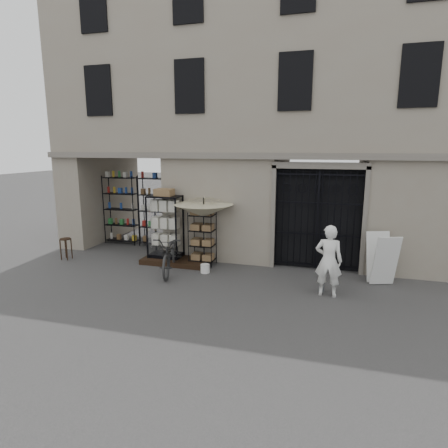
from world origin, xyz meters
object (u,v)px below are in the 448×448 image
(wooden_stool, at_px, (66,248))
(easel_sign, at_px, (382,259))
(wire_rack, at_px, (202,239))
(display_cabinet, at_px, (165,230))
(shopkeeper, at_px, (327,295))
(bicycle, at_px, (172,272))
(white_bucket, at_px, (205,268))
(market_umbrella, at_px, (204,207))
(steel_bollard, at_px, (322,277))

(wooden_stool, bearing_deg, easel_sign, 2.44)
(wire_rack, bearing_deg, display_cabinet, 166.88)
(wire_rack, height_order, easel_sign, wire_rack)
(shopkeeper, distance_m, easel_sign, 1.90)
(display_cabinet, height_order, wire_rack, display_cabinet)
(bicycle, relative_size, shopkeeper, 1.21)
(bicycle, bearing_deg, white_bucket, -0.78)
(display_cabinet, height_order, wooden_stool, display_cabinet)
(white_bucket, bearing_deg, shopkeeper, -12.77)
(white_bucket, bearing_deg, display_cabinet, 155.42)
(easel_sign, bearing_deg, bicycle, 167.17)
(market_umbrella, relative_size, steel_bollard, 3.27)
(wire_rack, relative_size, shopkeeper, 0.94)
(white_bucket, distance_m, wooden_stool, 4.66)
(white_bucket, bearing_deg, steel_bollard, -9.64)
(white_bucket, relative_size, shopkeeper, 0.15)
(wire_rack, distance_m, wooden_stool, 4.42)
(shopkeeper, bearing_deg, bicycle, -3.24)
(market_umbrella, height_order, steel_bollard, market_umbrella)
(steel_bollard, height_order, easel_sign, easel_sign)
(bicycle, xyz_separation_m, wooden_stool, (-3.72, 0.24, 0.36))
(white_bucket, xyz_separation_m, steel_bollard, (3.21, -0.55, 0.26))
(market_umbrella, bearing_deg, shopkeeper, -20.87)
(bicycle, height_order, shopkeeper, bicycle)
(wire_rack, bearing_deg, wooden_stool, 175.87)
(wooden_stool, height_order, steel_bollard, steel_bollard)
(white_bucket, relative_size, bicycle, 0.12)
(display_cabinet, relative_size, white_bucket, 8.05)
(steel_bollard, bearing_deg, shopkeeper, -58.30)
(display_cabinet, bearing_deg, market_umbrella, 11.10)
(market_umbrella, xyz_separation_m, wooden_stool, (-4.42, -0.57, -1.42))
(wooden_stool, bearing_deg, wire_rack, 8.56)
(market_umbrella, relative_size, easel_sign, 1.89)
(white_bucket, bearing_deg, easel_sign, 5.28)
(shopkeeper, bearing_deg, steel_bollard, -54.26)
(display_cabinet, distance_m, market_umbrella, 1.50)
(bicycle, bearing_deg, steel_bollard, -18.10)
(wire_rack, bearing_deg, steel_bollard, -31.97)
(wooden_stool, xyz_separation_m, easel_sign, (9.32, 0.40, 0.32))
(white_bucket, xyz_separation_m, easel_sign, (4.66, 0.43, 0.55))
(white_bucket, xyz_separation_m, bicycle, (-0.93, -0.21, -0.12))
(white_bucket, bearing_deg, wooden_stool, 179.58)
(wire_rack, height_order, white_bucket, wire_rack)
(bicycle, height_order, steel_bollard, bicycle)
(bicycle, bearing_deg, display_cabinet, 109.49)
(wooden_stool, height_order, easel_sign, easel_sign)
(wooden_stool, bearing_deg, white_bucket, -0.42)
(wire_rack, xyz_separation_m, wooden_stool, (-4.35, -0.65, -0.44))
(bicycle, bearing_deg, wooden_stool, 162.76)
(steel_bollard, bearing_deg, easel_sign, 33.97)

